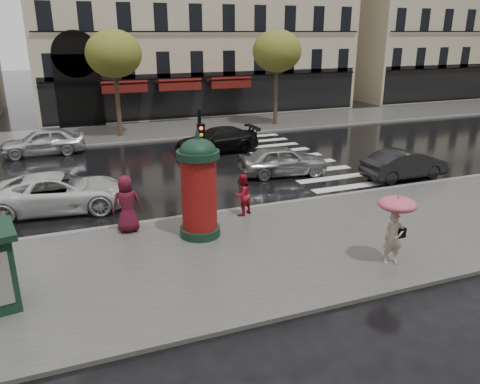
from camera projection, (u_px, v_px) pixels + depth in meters
name	position (u px, v px, depth m)	size (l,w,h in m)	color
ground	(261.00, 245.00, 15.00)	(160.00, 160.00, 0.00)	black
near_sidewalk	(268.00, 250.00, 14.54)	(90.00, 7.00, 0.12)	#474744
far_sidewalk	(149.00, 131.00, 31.72)	(90.00, 6.00, 0.12)	#474744
near_kerb	(229.00, 211.00, 17.62)	(90.00, 0.25, 0.14)	slate
far_kerb	(158.00, 140.00, 29.08)	(90.00, 0.25, 0.14)	slate
zebra_crossing	(291.00, 157.00, 25.52)	(3.60, 11.75, 0.01)	silver
tree_far_left	(114.00, 54.00, 28.49)	(3.40, 3.40, 6.64)	#38281C
tree_far_right	(277.00, 51.00, 32.26)	(3.40, 3.40, 6.64)	#38281C
woman_umbrella	(396.00, 219.00, 13.16)	(1.08, 1.08, 2.07)	#BDAD9C
woman_red	(242.00, 195.00, 16.92)	(0.75, 0.58, 1.54)	#AB1529
man_burgundy	(127.00, 204.00, 15.45)	(0.95, 0.62, 1.94)	#541023
morris_column	(199.00, 184.00, 14.89)	(1.36, 1.36, 3.66)	black
traffic_light	(201.00, 156.00, 15.61)	(0.27, 0.38, 3.99)	black
car_silver	(283.00, 160.00, 22.08)	(1.69, 4.19, 1.43)	#9A9A9E
car_darkgrey	(404.00, 164.00, 21.59)	(1.42, 4.07, 1.34)	black
car_white	(59.00, 192.00, 17.70)	(2.38, 5.16, 1.43)	silver
car_black	(217.00, 140.00, 26.30)	(1.93, 4.74, 1.38)	black
car_far_silver	(43.00, 141.00, 25.72)	(1.77, 4.39, 1.50)	silver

